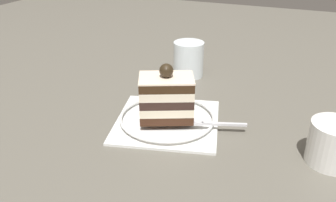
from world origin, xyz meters
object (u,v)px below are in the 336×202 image
object	(u,v)px
dessert_plate	(168,118)
cake_slice	(166,97)
drink_glass_far	(333,145)
drink_glass_near	(188,61)
whipped_cream_dollop	(185,94)
fork	(211,124)

from	to	relation	value
dessert_plate	cake_slice	bearing A→B (deg)	-171.77
drink_glass_far	dessert_plate	bearing A→B (deg)	85.93
drink_glass_far	drink_glass_near	bearing A→B (deg)	52.15
whipped_cream_dollop	drink_glass_near	size ratio (longest dim) A/B	0.37
fork	drink_glass_near	size ratio (longest dim) A/B	1.39
dessert_plate	fork	xyz separation A→B (m)	(-0.01, -0.09, 0.01)
dessert_plate	fork	world-z (taller)	fork
dessert_plate	whipped_cream_dollop	size ratio (longest dim) A/B	7.30
dessert_plate	drink_glass_near	xyz separation A→B (m)	(0.24, 0.04, 0.03)
dessert_plate	drink_glass_far	bearing A→B (deg)	-94.07
cake_slice	drink_glass_near	xyz separation A→B (m)	(0.26, 0.05, -0.02)
drink_glass_near	drink_glass_far	bearing A→B (deg)	-127.85
cake_slice	drink_glass_far	distance (m)	0.30
drink_glass_near	dessert_plate	bearing A→B (deg)	-169.77
dessert_plate	fork	size ratio (longest dim) A/B	1.95
fork	whipped_cream_dollop	bearing A→B (deg)	45.32
whipped_cream_dollop	fork	distance (m)	0.11
cake_slice	drink_glass_far	world-z (taller)	cake_slice
cake_slice	fork	world-z (taller)	cake_slice
cake_slice	drink_glass_far	bearing A→B (deg)	-91.73
cake_slice	fork	bearing A→B (deg)	-86.27
dessert_plate	drink_glass_far	world-z (taller)	drink_glass_far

